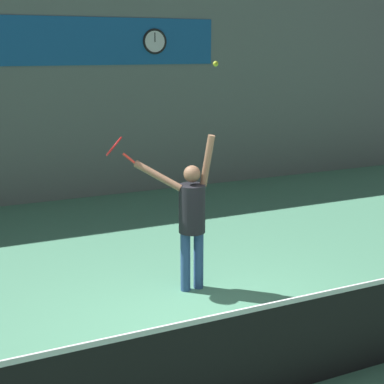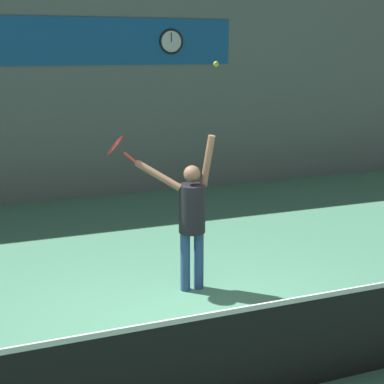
{
  "view_description": "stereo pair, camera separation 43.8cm",
  "coord_description": "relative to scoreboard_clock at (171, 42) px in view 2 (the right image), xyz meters",
  "views": [
    {
      "loc": [
        -2.34,
        -4.81,
        3.12
      ],
      "look_at": [
        0.28,
        1.21,
        1.34
      ],
      "focal_mm": 50.0,
      "sensor_mm": 36.0,
      "label": 1
    },
    {
      "loc": [
        -1.94,
        -4.97,
        3.12
      ],
      "look_at": [
        0.28,
        1.21,
        1.34
      ],
      "focal_mm": 50.0,
      "sensor_mm": 36.0,
      "label": 2
    }
  ],
  "objects": [
    {
      "name": "ground_plane",
      "position": [
        -1.63,
        -6.26,
        -3.25
      ],
      "size": [
        18.0,
        18.0,
        0.0
      ],
      "primitive_type": "plane",
      "color": "#4C8C6B"
    },
    {
      "name": "back_wall",
      "position": [
        -1.63,
        0.08,
        -0.75
      ],
      "size": [
        18.0,
        0.1,
        5.0
      ],
      "color": "slate",
      "rests_on": "ground_plane"
    },
    {
      "name": "sponsor_banner",
      "position": [
        -1.63,
        0.02,
        -0.0
      ],
      "size": [
        5.9,
        0.02,
        0.94
      ],
      "color": "#195B9E"
    },
    {
      "name": "scoreboard_clock",
      "position": [
        0.0,
        0.0,
        0.0
      ],
      "size": [
        0.53,
        0.05,
        0.53
      ],
      "color": "white"
    },
    {
      "name": "court_net",
      "position": [
        -1.63,
        -7.43,
        -2.75
      ],
      "size": [
        8.86,
        0.07,
        1.06
      ],
      "color": "#333333",
      "rests_on": "ground_plane"
    },
    {
      "name": "tennis_player",
      "position": [
        -1.35,
        -5.05,
        -2.2
      ],
      "size": [
        0.97,
        0.6,
        2.07
      ],
      "color": "#2D4C7F",
      "rests_on": "ground_plane"
    },
    {
      "name": "tennis_racket",
      "position": [
        -2.19,
        -4.57,
        -1.35
      ],
      "size": [
        0.42,
        0.37,
        0.36
      ],
      "color": "red"
    },
    {
      "name": "tennis_ball",
      "position": [
        -1.05,
        -5.1,
        -0.32
      ],
      "size": [
        0.07,
        0.07,
        0.07
      ],
      "color": "#CCDB2D"
    }
  ]
}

